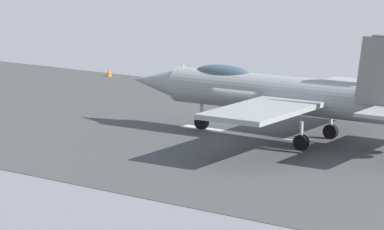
# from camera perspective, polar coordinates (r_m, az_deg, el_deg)

# --- Properties ---
(ground_plane) EXTENTS (400.00, 400.00, 0.00)m
(ground_plane) POSITION_cam_1_polar(r_m,az_deg,el_deg) (52.95, 2.95, -1.12)
(ground_plane) COLOR slate
(runway_strip) EXTENTS (240.00, 26.00, 0.02)m
(runway_strip) POSITION_cam_1_polar(r_m,az_deg,el_deg) (52.94, 2.96, -1.11)
(runway_strip) COLOR #434343
(runway_strip) RESTS_ON ground
(fighter_jet) EXTENTS (17.69, 14.57, 5.61)m
(fighter_jet) POSITION_cam_1_polar(r_m,az_deg,el_deg) (51.33, 5.21, 1.22)
(fighter_jet) COLOR gray
(fighter_jet) RESTS_ON ground
(crew_person) EXTENTS (0.65, 0.43, 1.63)m
(crew_person) POSITION_cam_1_polar(r_m,az_deg,el_deg) (67.85, -0.51, 2.14)
(crew_person) COLOR #1E2338
(crew_person) RESTS_ON ground
(marker_cone_mid) EXTENTS (0.44, 0.44, 0.55)m
(marker_cone_mid) POSITION_cam_1_polar(r_m,az_deg,el_deg) (64.83, 5.80, 1.22)
(marker_cone_mid) COLOR orange
(marker_cone_mid) RESTS_ON ground
(marker_cone_far) EXTENTS (0.44, 0.44, 0.55)m
(marker_cone_far) POSITION_cam_1_polar(r_m,az_deg,el_deg) (74.05, -4.68, 2.38)
(marker_cone_far) COLOR orange
(marker_cone_far) RESTS_ON ground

